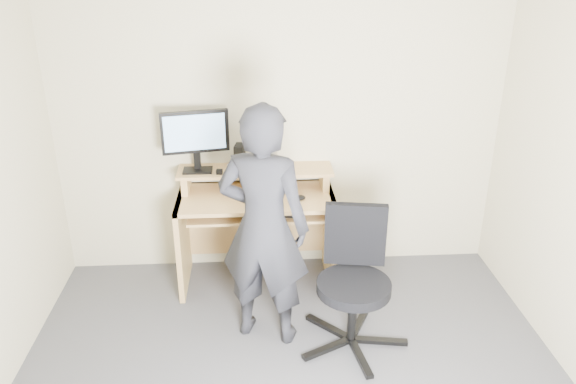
{
  "coord_description": "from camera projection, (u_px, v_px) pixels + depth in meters",
  "views": [
    {
      "loc": [
        -0.2,
        -2.46,
        2.5
      ],
      "look_at": [
        0.02,
        1.05,
        0.95
      ],
      "focal_mm": 35.0,
      "sensor_mm": 36.0,
      "label": 1
    }
  ],
  "objects": [
    {
      "name": "monitor",
      "position": [
        195.0,
        136.0,
        4.19
      ],
      "size": [
        0.5,
        0.14,
        0.48
      ],
      "rotation": [
        0.0,
        0.0,
        0.19
      ],
      "color": "black",
      "rests_on": "desk"
    },
    {
      "name": "mouse",
      "position": [
        299.0,
        198.0,
        4.2
      ],
      "size": [
        0.11,
        0.09,
        0.04
      ],
      "primitive_type": "ellipsoid",
      "rotation": [
        0.0,
        0.0,
        0.32
      ],
      "color": "black",
      "rests_on": "desk"
    },
    {
      "name": "desk",
      "position": [
        257.0,
        215.0,
        4.43
      ],
      "size": [
        1.2,
        0.6,
        0.91
      ],
      "color": "#DAB66A",
      "rests_on": "ground"
    },
    {
      "name": "charger",
      "position": [
        219.0,
        172.0,
        4.25
      ],
      "size": [
        0.05,
        0.04,
        0.03
      ],
      "primitive_type": "cube",
      "rotation": [
        0.0,
        0.0,
        -0.11
      ],
      "color": "black",
      "rests_on": "desk"
    },
    {
      "name": "person",
      "position": [
        264.0,
        227.0,
        3.62
      ],
      "size": [
        0.7,
        0.57,
        1.66
      ],
      "primitive_type": "imported",
      "rotation": [
        0.0,
        0.0,
        2.82
      ],
      "color": "black",
      "rests_on": "ground"
    },
    {
      "name": "travel_mug",
      "position": [
        272.0,
        158.0,
        4.31
      ],
      "size": [
        0.1,
        0.1,
        0.19
      ],
      "primitive_type": "cylinder",
      "rotation": [
        0.0,
        0.0,
        0.18
      ],
      "color": "#B4B4B8",
      "rests_on": "desk"
    },
    {
      "name": "keyboard",
      "position": [
        265.0,
        210.0,
        4.23
      ],
      "size": [
        0.48,
        0.22,
        0.03
      ],
      "primitive_type": "cube",
      "rotation": [
        0.0,
        0.0,
        -0.1
      ],
      "color": "black",
      "rests_on": "desk"
    },
    {
      "name": "back_wall",
      "position": [
        280.0,
        121.0,
        4.36
      ],
      "size": [
        3.5,
        0.02,
        2.5
      ],
      "primitive_type": "cube",
      "color": "beige",
      "rests_on": "ground"
    },
    {
      "name": "external_drive",
      "position": [
        240.0,
        157.0,
        4.31
      ],
      "size": [
        0.09,
        0.14,
        0.2
      ],
      "primitive_type": "cube",
      "rotation": [
        0.0,
        0.0,
        -0.16
      ],
      "color": "black",
      "rests_on": "desk"
    },
    {
      "name": "headphones",
      "position": [
        237.0,
        167.0,
        4.37
      ],
      "size": [
        0.18,
        0.18,
        0.06
      ],
      "primitive_type": "torus",
      "rotation": [
        0.26,
        0.0,
        -0.14
      ],
      "color": "silver",
      "rests_on": "desk"
    },
    {
      "name": "office_chair",
      "position": [
        354.0,
        274.0,
        3.7
      ],
      "size": [
        0.73,
        0.73,
        0.93
      ],
      "rotation": [
        0.0,
        0.0,
        -0.16
      ],
      "color": "black",
      "rests_on": "ground"
    },
    {
      "name": "smartphone",
      "position": [
        279.0,
        170.0,
        4.31
      ],
      "size": [
        0.07,
        0.13,
        0.01
      ],
      "primitive_type": "cube",
      "rotation": [
        0.0,
        0.0,
        -0.0
      ],
      "color": "black",
      "rests_on": "desk"
    }
  ]
}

